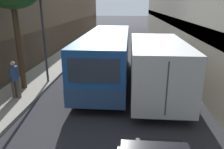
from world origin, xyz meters
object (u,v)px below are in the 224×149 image
panel_van (106,39)px  pedestrian (15,78)px  bus (107,55)px  box_truck (155,63)px

panel_van → pedestrian: (-2.96, -12.78, 0.01)m
bus → box_truck: size_ratio=1.21×
box_truck → panel_van: box_truck is taller
panel_van → box_truck: bearing=-71.2°
box_truck → panel_van: bearing=108.8°
bus → pedestrian: bearing=-139.1°
box_truck → panel_van: (-3.72, 10.94, -0.41)m
bus → pedestrian: bus is taller
box_truck → pedestrian: bearing=-164.6°
pedestrian → panel_van: bearing=77.0°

